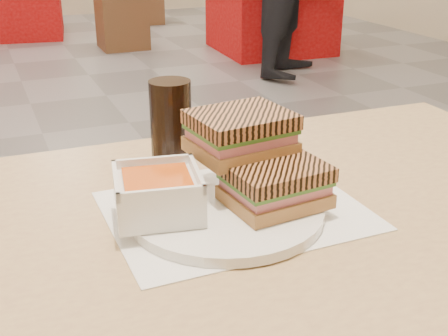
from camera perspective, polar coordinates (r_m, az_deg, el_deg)
name	(u,v)px	position (r m, az deg, el deg)	size (l,w,h in m)	color
main_table	(232,290)	(0.86, 0.78, -11.70)	(1.22, 0.73, 0.75)	tan
tray_liner	(235,210)	(0.82, 1.09, -4.13)	(0.35, 0.27, 0.00)	white
plate	(226,211)	(0.80, 0.17, -4.20)	(0.26, 0.26, 0.01)	white
soup_bowl	(158,195)	(0.77, -6.41, -2.62)	(0.13, 0.13, 0.06)	white
panini_lower	(275,184)	(0.80, 4.96, -1.53)	(0.14, 0.12, 0.06)	#B27443
panini_upper	(241,133)	(0.83, 1.62, 3.40)	(0.15, 0.13, 0.06)	#B27443
cola_glass	(171,124)	(0.95, -5.15, 4.22)	(0.07, 0.07, 0.14)	black
bg_table_1	(271,4)	(5.46, 4.58, 15.48)	(0.97, 0.97, 0.82)	#B21818
bg_chair_1l	(122,22)	(5.65, -9.84, 13.70)	(0.42, 0.42, 0.47)	brown
bg_chair_1r	(290,19)	(5.78, 6.43, 14.16)	(0.50, 0.50, 0.48)	brown
bg_chair_2l	(6,16)	(6.52, -20.35, 13.62)	(0.44, 0.44, 0.41)	brown
bg_chair_2r	(143,2)	(7.02, -7.87, 15.59)	(0.44, 0.44, 0.46)	brown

